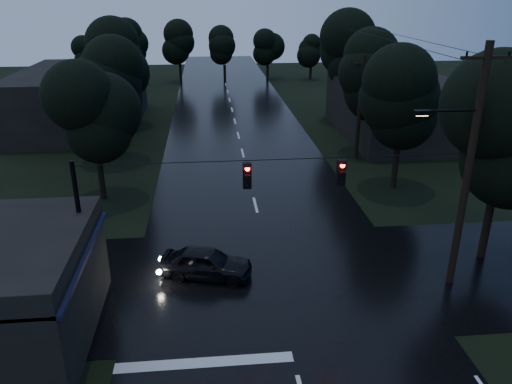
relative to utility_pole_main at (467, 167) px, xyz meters
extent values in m
cube|color=black|center=(-7.41, 19.00, -5.26)|extent=(12.00, 120.00, 0.02)
cube|color=black|center=(-7.41, 1.00, -5.26)|extent=(60.00, 9.00, 0.02)
cube|color=black|center=(-14.41, -2.00, -2.06)|extent=(0.30, 7.00, 0.15)
cylinder|color=black|center=(-14.61, -5.00, -3.76)|extent=(0.10, 0.10, 3.00)
cylinder|color=black|center=(-14.61, 1.00, -3.76)|extent=(0.10, 0.10, 3.00)
cube|color=#F5DA62|center=(-14.46, -3.50, -2.76)|extent=(0.06, 1.60, 0.50)
cube|color=#F5DA62|center=(-14.46, -0.80, -2.76)|extent=(0.06, 1.20, 0.50)
cube|color=black|center=(6.59, 23.00, -3.06)|extent=(10.00, 14.00, 4.40)
cube|color=black|center=(-21.41, 29.00, -2.76)|extent=(10.00, 16.00, 5.00)
cylinder|color=black|center=(0.09, 0.00, -0.26)|extent=(0.30, 0.30, 10.00)
cube|color=black|center=(0.09, 0.00, 4.14)|extent=(2.00, 0.12, 0.12)
cylinder|color=black|center=(-1.01, 0.00, 2.24)|extent=(2.20, 0.10, 0.10)
cube|color=black|center=(-2.11, 0.00, 2.19)|extent=(0.60, 0.25, 0.18)
cube|color=#FFB266|center=(-2.11, 0.00, 2.09)|extent=(0.45, 0.18, 0.03)
cylinder|color=black|center=(0.89, 17.00, -1.51)|extent=(0.30, 0.30, 7.50)
cube|color=black|center=(0.89, 17.00, 1.64)|extent=(2.00, 0.12, 0.12)
cylinder|color=black|center=(-14.91, 0.00, -2.26)|extent=(0.18, 0.18, 6.00)
cylinder|color=black|center=(-7.41, 0.00, 0.54)|extent=(15.00, 0.03, 0.03)
cube|color=black|center=(-8.61, 0.00, -0.06)|extent=(0.32, 0.25, 1.00)
sphere|color=#FF0C07|center=(-8.61, -0.15, -0.06)|extent=(0.18, 0.18, 0.18)
cube|color=black|center=(-5.01, 0.00, -0.06)|extent=(0.32, 0.25, 1.00)
sphere|color=#FF0C07|center=(-5.01, -0.15, -0.06)|extent=(0.18, 0.18, 0.18)
cylinder|color=black|center=(2.59, 2.00, -3.86)|extent=(0.36, 0.36, 2.80)
sphere|color=black|center=(2.59, 2.00, -0.46)|extent=(4.48, 4.48, 4.48)
sphere|color=black|center=(2.59, 2.00, 0.74)|extent=(4.48, 4.48, 4.48)
sphere|color=black|center=(2.59, 2.00, 1.94)|extent=(4.48, 4.48, 4.48)
cylinder|color=black|center=(-16.41, 11.00, -4.03)|extent=(0.36, 0.36, 2.45)
sphere|color=black|center=(-16.41, 11.00, -1.06)|extent=(3.92, 3.92, 3.92)
sphere|color=black|center=(-16.41, 11.00, -0.01)|extent=(3.92, 3.92, 3.92)
sphere|color=black|center=(-16.41, 11.00, 1.04)|extent=(3.92, 3.92, 3.92)
cylinder|color=black|center=(-17.01, 19.00, -3.95)|extent=(0.36, 0.36, 2.62)
sphere|color=black|center=(-17.01, 19.00, -0.76)|extent=(4.20, 4.20, 4.20)
sphere|color=black|center=(-17.01, 19.00, 0.37)|extent=(4.20, 4.20, 4.20)
sphere|color=black|center=(-17.01, 19.00, 1.49)|extent=(4.20, 4.20, 4.20)
cylinder|color=black|center=(-17.61, 29.00, -3.86)|extent=(0.36, 0.36, 2.80)
sphere|color=black|center=(-17.61, 29.00, -0.46)|extent=(4.48, 4.48, 4.48)
sphere|color=black|center=(-17.61, 29.00, 0.74)|extent=(4.48, 4.48, 4.48)
sphere|color=black|center=(-17.61, 29.00, 1.94)|extent=(4.48, 4.48, 4.48)
cylinder|color=black|center=(1.59, 11.00, -3.95)|extent=(0.36, 0.36, 2.62)
sphere|color=black|center=(1.59, 11.00, -0.76)|extent=(4.20, 4.20, 4.20)
sphere|color=black|center=(1.59, 11.00, 0.37)|extent=(4.20, 4.20, 4.20)
sphere|color=black|center=(1.59, 11.00, 1.49)|extent=(4.20, 4.20, 4.20)
cylinder|color=black|center=(2.19, 19.00, -3.86)|extent=(0.36, 0.36, 2.80)
sphere|color=black|center=(2.19, 19.00, -0.46)|extent=(4.48, 4.48, 4.48)
sphere|color=black|center=(2.19, 19.00, 0.74)|extent=(4.48, 4.48, 4.48)
sphere|color=black|center=(2.19, 19.00, 1.94)|extent=(4.48, 4.48, 4.48)
cylinder|color=black|center=(2.79, 29.00, -3.77)|extent=(0.36, 0.36, 2.97)
sphere|color=black|center=(2.79, 29.00, -0.16)|extent=(4.76, 4.76, 4.76)
sphere|color=black|center=(2.79, 29.00, 1.12)|extent=(4.76, 4.76, 4.76)
sphere|color=black|center=(2.79, 29.00, 2.39)|extent=(4.76, 4.76, 4.76)
imported|color=black|center=(-10.29, 1.52, -4.58)|extent=(4.23, 2.52, 1.35)
camera|label=1|loc=(-10.02, -17.48, 6.42)|focal=35.00mm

